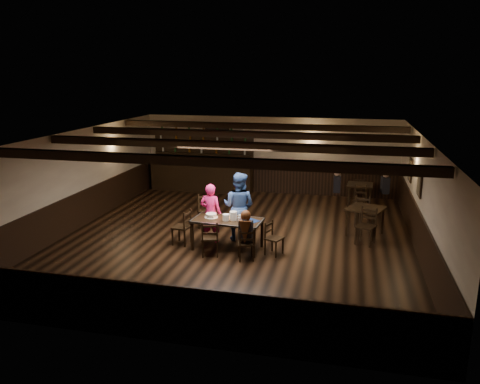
% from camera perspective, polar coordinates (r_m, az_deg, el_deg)
% --- Properties ---
extents(ground, '(10.00, 10.00, 0.00)m').
position_cam_1_polar(ground, '(12.31, -0.45, -5.64)').
color(ground, black).
rests_on(ground, ground).
extents(room_shell, '(9.02, 10.02, 2.71)m').
position_cam_1_polar(room_shell, '(11.86, -0.38, 2.36)').
color(room_shell, beige).
rests_on(room_shell, ground).
extents(dining_table, '(1.74, 0.97, 0.75)m').
position_cam_1_polar(dining_table, '(11.39, -1.54, -3.71)').
color(dining_table, black).
rests_on(dining_table, ground).
extents(chair_near_left, '(0.49, 0.48, 0.86)m').
position_cam_1_polar(chair_near_left, '(10.99, -3.70, -5.40)').
color(chair_near_left, black).
rests_on(chair_near_left, ground).
extents(chair_near_right, '(0.45, 0.44, 0.77)m').
position_cam_1_polar(chair_near_right, '(10.75, 0.76, -6.12)').
color(chair_near_right, black).
rests_on(chair_near_right, ground).
extents(chair_end_left, '(0.45, 0.47, 0.90)m').
position_cam_1_polar(chair_end_left, '(11.80, -6.81, -3.95)').
color(chair_end_left, black).
rests_on(chair_end_left, ground).
extents(chair_end_right, '(0.47, 0.48, 0.80)m').
position_cam_1_polar(chair_end_right, '(11.17, 3.89, -5.27)').
color(chair_end_right, black).
rests_on(chair_end_right, ground).
extents(chair_far_pushed, '(0.64, 0.64, 0.99)m').
position_cam_1_polar(chair_far_pushed, '(12.92, -4.08, -1.99)').
color(chair_far_pushed, black).
rests_on(chair_far_pushed, ground).
extents(woman_pink, '(0.57, 0.39, 1.51)m').
position_cam_1_polar(woman_pink, '(11.88, -3.59, -2.57)').
color(woman_pink, '#FF23A4').
rests_on(woman_pink, ground).
extents(man_blue, '(0.98, 0.82, 1.78)m').
position_cam_1_polar(man_blue, '(11.94, -0.15, -1.78)').
color(man_blue, navy).
rests_on(man_blue, ground).
extents(seated_person, '(0.31, 0.47, 0.76)m').
position_cam_1_polar(seated_person, '(10.68, 0.70, -4.27)').
color(seated_person, black).
rests_on(seated_person, ground).
extents(cake, '(0.33, 0.33, 0.10)m').
position_cam_1_polar(cake, '(11.53, -3.54, -2.89)').
color(cake, white).
rests_on(cake, dining_table).
extents(plate_stack_a, '(0.17, 0.17, 0.16)m').
position_cam_1_polar(plate_stack_a, '(11.27, -1.71, -3.09)').
color(plate_stack_a, white).
rests_on(plate_stack_a, dining_table).
extents(plate_stack_b, '(0.18, 0.18, 0.21)m').
position_cam_1_polar(plate_stack_b, '(11.30, -0.82, -2.90)').
color(plate_stack_b, white).
rests_on(plate_stack_b, dining_table).
extents(tea_light, '(0.04, 0.04, 0.06)m').
position_cam_1_polar(tea_light, '(11.41, -1.40, -3.16)').
color(tea_light, '#A5A8AD').
rests_on(tea_light, dining_table).
extents(salt_shaker, '(0.04, 0.04, 0.10)m').
position_cam_1_polar(salt_shaker, '(11.22, -0.14, -3.34)').
color(salt_shaker, silver).
rests_on(salt_shaker, dining_table).
extents(pepper_shaker, '(0.04, 0.04, 0.10)m').
position_cam_1_polar(pepper_shaker, '(11.21, 0.18, -3.35)').
color(pepper_shaker, '#A5A8AD').
rests_on(pepper_shaker, dining_table).
extents(drink_glass, '(0.07, 0.07, 0.12)m').
position_cam_1_polar(drink_glass, '(11.35, -0.03, -3.07)').
color(drink_glass, silver).
rests_on(drink_glass, dining_table).
extents(menu_red, '(0.33, 0.30, 0.00)m').
position_cam_1_polar(menu_red, '(11.15, 0.69, -3.71)').
color(menu_red, maroon).
rests_on(menu_red, dining_table).
extents(menu_blue, '(0.42, 0.39, 0.00)m').
position_cam_1_polar(menu_blue, '(11.28, 1.50, -3.48)').
color(menu_blue, '#0D1C41').
rests_on(menu_blue, dining_table).
extents(bar_counter, '(3.91, 0.70, 2.20)m').
position_cam_1_polar(bar_counter, '(17.12, -4.62, 2.59)').
color(bar_counter, black).
rests_on(bar_counter, ground).
extents(back_table_a, '(1.13, 1.13, 0.75)m').
position_cam_1_polar(back_table_a, '(12.79, 15.07, -2.29)').
color(back_table_a, black).
rests_on(back_table_a, ground).
extents(back_table_b, '(0.84, 0.84, 0.75)m').
position_cam_1_polar(back_table_b, '(15.44, 14.41, 0.57)').
color(back_table_b, black).
rests_on(back_table_b, ground).
extents(bg_patron_left, '(0.23, 0.37, 0.76)m').
position_cam_1_polar(bg_patron_left, '(15.34, 11.76, 1.39)').
color(bg_patron_left, black).
rests_on(bg_patron_left, ground).
extents(bg_patron_right, '(0.27, 0.39, 0.74)m').
position_cam_1_polar(bg_patron_right, '(15.56, 17.30, 1.19)').
color(bg_patron_right, black).
rests_on(bg_patron_right, ground).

